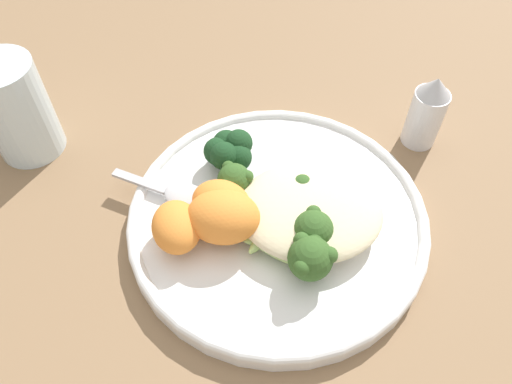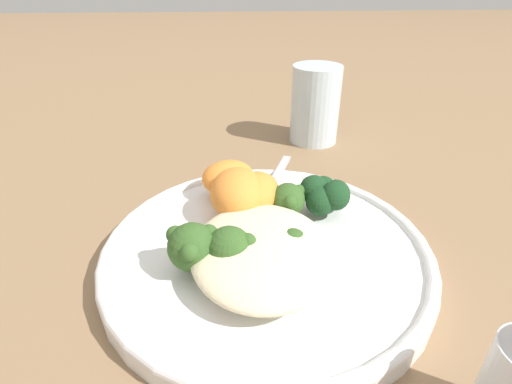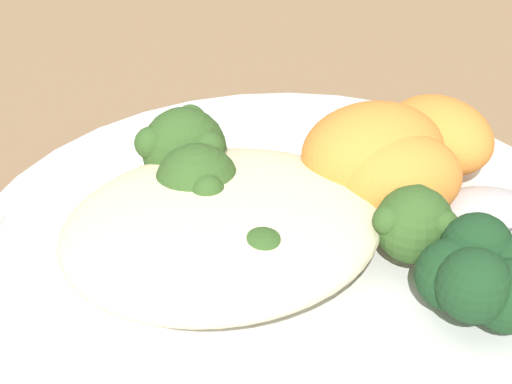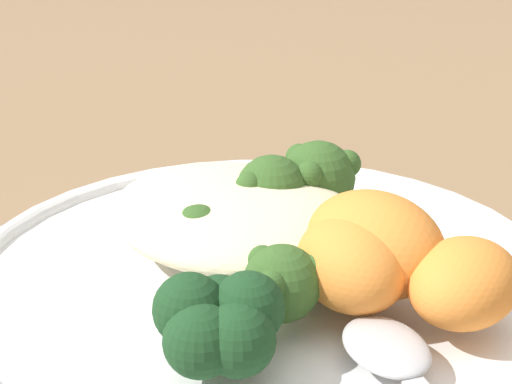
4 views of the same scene
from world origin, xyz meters
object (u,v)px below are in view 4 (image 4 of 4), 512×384
(sweet_potato_chunk_0, at_px, (355,262))
(sweet_potato_chunk_2, at_px, (375,243))
(broccoli_stalk_2, at_px, (239,236))
(spoon, at_px, (395,358))
(quinoa_mound, at_px, (228,216))
(sweet_potato_chunk_1, at_px, (464,283))
(broccoli_stalk_0, at_px, (320,183))
(kale_tuft, at_px, (219,321))
(plate, at_px, (266,286))
(broccoli_stalk_1, at_px, (278,196))
(broccoli_stalk_3, at_px, (292,278))

(sweet_potato_chunk_0, relative_size, sweet_potato_chunk_2, 0.84)
(broccoli_stalk_2, height_order, spoon, broccoli_stalk_2)
(broccoli_stalk_2, xyz_separation_m, sweet_potato_chunk_0, (0.07, 0.01, 0.01))
(quinoa_mound, bearing_deg, sweet_potato_chunk_1, 14.49)
(broccoli_stalk_0, height_order, spoon, broccoli_stalk_0)
(kale_tuft, bearing_deg, quinoa_mound, 141.34)
(quinoa_mound, distance_m, sweet_potato_chunk_2, 0.08)
(broccoli_stalk_0, bearing_deg, sweet_potato_chunk_2, -177.05)
(sweet_potato_chunk_0, bearing_deg, sweet_potato_chunk_1, 33.20)
(broccoli_stalk_2, bearing_deg, broccoli_stalk_0, -134.48)
(quinoa_mound, relative_size, sweet_potato_chunk_2, 2.03)
(quinoa_mound, bearing_deg, plate, -4.41)
(sweet_potato_chunk_2, bearing_deg, kale_tuft, -88.50)
(plate, distance_m, quinoa_mound, 0.04)
(kale_tuft, bearing_deg, sweet_potato_chunk_1, 67.75)
(broccoli_stalk_0, height_order, sweet_potato_chunk_0, same)
(broccoli_stalk_1, bearing_deg, spoon, 154.05)
(quinoa_mound, xyz_separation_m, broccoli_stalk_1, (0.00, 0.03, 0.00))
(broccoli_stalk_1, height_order, sweet_potato_chunk_0, sweet_potato_chunk_0)
(broccoli_stalk_0, xyz_separation_m, broccoli_stalk_1, (-0.00, -0.03, -0.00))
(plate, height_order, spoon, spoon)
(plate, distance_m, kale_tuft, 0.08)
(sweet_potato_chunk_2, relative_size, spoon, 0.64)
(broccoli_stalk_0, distance_m, sweet_potato_chunk_2, 0.08)
(quinoa_mound, bearing_deg, broccoli_stalk_1, 84.88)
(sweet_potato_chunk_1, bearing_deg, sweet_potato_chunk_0, -146.80)
(plate, distance_m, broccoli_stalk_2, 0.03)
(broccoli_stalk_3, distance_m, sweet_potato_chunk_1, 0.07)
(plate, bearing_deg, sweet_potato_chunk_2, 27.83)
(plate, relative_size, sweet_potato_chunk_1, 5.25)
(broccoli_stalk_0, distance_m, broccoli_stalk_1, 0.03)
(quinoa_mound, distance_m, broccoli_stalk_3, 0.07)
(broccoli_stalk_3, relative_size, sweet_potato_chunk_0, 1.54)
(broccoli_stalk_1, bearing_deg, broccoli_stalk_2, 106.47)
(broccoli_stalk_3, relative_size, sweet_potato_chunk_1, 1.56)
(sweet_potato_chunk_2, bearing_deg, broccoli_stalk_3, -103.98)
(sweet_potato_chunk_1, bearing_deg, spoon, -82.09)
(sweet_potato_chunk_1, relative_size, sweet_potato_chunk_2, 0.83)
(broccoli_stalk_0, bearing_deg, sweet_potato_chunk_0, 175.33)
(broccoli_stalk_1, bearing_deg, sweet_potato_chunk_1, 174.90)
(quinoa_mound, xyz_separation_m, broccoli_stalk_3, (0.07, -0.02, 0.00))
(broccoli_stalk_2, relative_size, spoon, 0.85)
(sweet_potato_chunk_0, relative_size, sweet_potato_chunk_1, 1.02)
(plate, height_order, sweet_potato_chunk_0, sweet_potato_chunk_0)
(sweet_potato_chunk_0, relative_size, spoon, 0.54)
(quinoa_mound, xyz_separation_m, kale_tuft, (0.08, -0.07, 0.00))
(spoon, bearing_deg, broccoli_stalk_1, -179.95)
(quinoa_mound, distance_m, spoon, 0.13)
(broccoli_stalk_2, bearing_deg, broccoli_stalk_1, -123.51)
(sweet_potato_chunk_2, distance_m, kale_tuft, 0.09)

